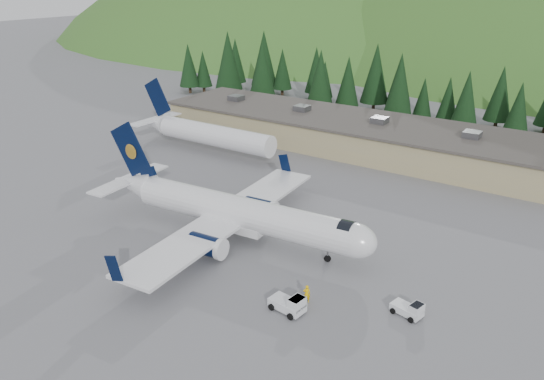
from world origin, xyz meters
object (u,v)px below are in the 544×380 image
Objects in this scene: baggage_tug_b at (409,309)px; terminal_building at (351,133)px; ramp_worker at (307,294)px; second_airliner at (203,132)px; baggage_tug_a at (290,304)px; airliner at (235,212)px.

terminal_building is at bearing 134.77° from baggage_tug_b.
terminal_building is at bearing -99.91° from ramp_worker.
baggage_tug_b is 49.16m from terminal_building.
terminal_building is 48.16m from ramp_worker.
second_airliner reaches higher than baggage_tug_a.
baggage_tug_a is 50.01m from terminal_building.
airliner is 11.63× the size of baggage_tug_b.
airliner reaches higher than terminal_building.
ramp_worker reaches higher than baggage_tug_b.
baggage_tug_a is at bearing -70.08° from terminal_building.
baggage_tug_a is 10.64m from baggage_tug_b.
second_airliner is at bearing -141.22° from terminal_building.
baggage_tug_b is (22.20, -3.48, -2.45)m from airliner.
airliner is 15.28m from ramp_worker.
airliner is 32.54m from second_airliner.
baggage_tug_a is 0.05× the size of terminal_building.
airliner is 0.50× the size of terminal_building.
second_airliner is at bearing 146.89° from baggage_tug_a.
second_airliner is 15.26× the size of ramp_worker.
airliner is at bearing -176.35° from baggage_tug_b.
baggage_tug_a is 1.93× the size of ramp_worker.
second_airliner reaches higher than baggage_tug_b.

